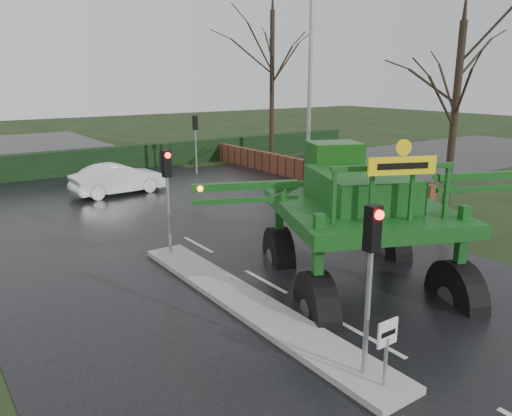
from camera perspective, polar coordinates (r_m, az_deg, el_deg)
ground at (r=11.89m, az=12.92°, el=-14.45°), size 140.00×140.00×0.00m
road_main at (r=19.41m, az=-9.48°, el=-2.64°), size 14.00×80.00×0.02m
road_cross at (r=24.78m, az=-15.58°, el=0.80°), size 80.00×12.00×0.02m
median_island at (r=13.08m, az=-0.97°, el=-10.82°), size 1.20×10.00×0.16m
hedge_row at (r=32.16m, az=-20.59°, el=4.85°), size 44.00×0.90×1.50m
brick_wall at (r=29.74m, az=3.72°, el=4.73°), size 0.40×20.00×1.20m
keep_left_sign at (r=9.66m, az=14.73°, el=-14.65°), size 0.50×0.07×1.35m
traffic_signal_near at (r=9.32m, az=13.03°, el=-5.29°), size 0.26×0.33×3.52m
traffic_signal_mid at (r=16.03m, az=-10.11°, el=3.21°), size 0.26×0.33×3.52m
traffic_signal_far at (r=30.58m, az=-6.95°, el=8.70°), size 0.26×0.33×3.52m
street_light_right at (r=24.75m, az=5.64°, el=15.24°), size 3.85×0.30×10.00m
tree_right_near at (r=23.26m, az=21.99°, el=12.36°), size 5.60×5.60×9.64m
tree_right_far at (r=34.78m, az=1.85°, el=15.95°), size 7.00×7.00×12.05m
crop_sprayer at (r=12.17m, az=6.87°, el=-0.48°), size 8.94×7.30×5.40m
white_sedan at (r=26.20m, az=-15.31°, el=1.54°), size 4.72×1.88×1.53m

